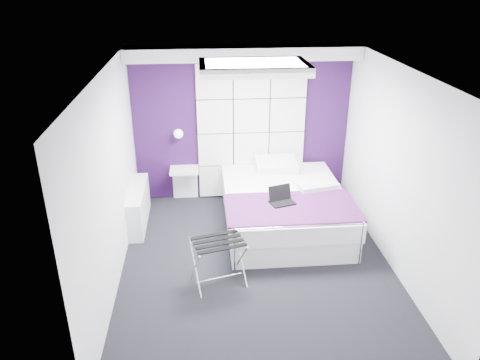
% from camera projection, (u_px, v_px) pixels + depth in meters
% --- Properties ---
extents(floor, '(4.40, 4.40, 0.00)m').
position_uv_depth(floor, '(257.00, 265.00, 6.32)').
color(floor, black).
rests_on(floor, ground).
extents(ceiling, '(4.40, 4.40, 0.00)m').
position_uv_depth(ceiling, '(260.00, 72.00, 5.25)').
color(ceiling, white).
rests_on(ceiling, wall_back).
extents(wall_back, '(3.60, 0.00, 3.60)m').
position_uv_depth(wall_back, '(242.00, 124.00, 7.78)').
color(wall_back, white).
rests_on(wall_back, floor).
extents(wall_left, '(0.00, 4.40, 4.40)m').
position_uv_depth(wall_left, '(110.00, 183.00, 5.64)').
color(wall_left, white).
rests_on(wall_left, floor).
extents(wall_right, '(0.00, 4.40, 4.40)m').
position_uv_depth(wall_right, '(399.00, 173.00, 5.93)').
color(wall_right, white).
rests_on(wall_right, floor).
extents(accent_wall, '(3.58, 0.02, 2.58)m').
position_uv_depth(accent_wall, '(242.00, 124.00, 7.77)').
color(accent_wall, '#2A0D3B').
rests_on(accent_wall, wall_back).
extents(soffit, '(3.58, 0.50, 0.20)m').
position_uv_depth(soffit, '(244.00, 53.00, 7.06)').
color(soffit, white).
rests_on(soffit, wall_back).
extents(headboard, '(1.80, 0.08, 2.30)m').
position_uv_depth(headboard, '(251.00, 132.00, 7.79)').
color(headboard, silver).
rests_on(headboard, wall_back).
extents(skylight, '(1.36, 0.86, 0.12)m').
position_uv_depth(skylight, '(254.00, 66.00, 5.81)').
color(skylight, white).
rests_on(skylight, ceiling).
extents(wall_lamp, '(0.15, 0.15, 0.15)m').
position_uv_depth(wall_lamp, '(179.00, 133.00, 7.60)').
color(wall_lamp, white).
rests_on(wall_lamp, wall_back).
extents(radiator, '(0.22, 1.20, 0.60)m').
position_uv_depth(radiator, '(139.00, 206.00, 7.24)').
color(radiator, white).
rests_on(radiator, floor).
extents(bed, '(1.85, 2.24, 0.78)m').
position_uv_depth(bed, '(284.00, 207.00, 7.16)').
color(bed, white).
rests_on(bed, floor).
extents(nightstand, '(0.48, 0.37, 0.05)m').
position_uv_depth(nightstand, '(184.00, 170.00, 7.84)').
color(nightstand, white).
rests_on(nightstand, wall_back).
extents(luggage_rack, '(0.62, 0.46, 0.61)m').
position_uv_depth(luggage_rack, '(219.00, 262.00, 5.86)').
color(luggage_rack, silver).
rests_on(luggage_rack, floor).
extents(laptop, '(0.34, 0.24, 0.24)m').
position_uv_depth(laptop, '(282.00, 198.00, 6.63)').
color(laptop, black).
rests_on(laptop, bed).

